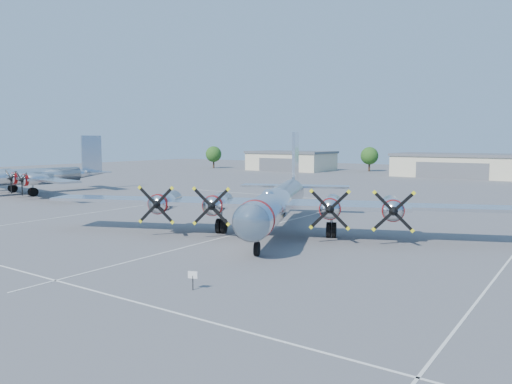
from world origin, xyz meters
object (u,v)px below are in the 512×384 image
Objects in this scene: tree_west at (369,156)px; bomber_west at (32,193)px; hangar_center at (459,165)px; hangar_west at (291,161)px; info_placard at (193,277)px; main_bomber_b29 at (278,232)px; tree_far_west at (214,154)px.

tree_west is 87.67m from bomber_west.
hangar_center is at bearing -17.82° from tree_west.
hangar_west reaches higher than bomber_west.
hangar_west is at bearing 97.70° from info_placard.
main_bomber_b29 reaches higher than bomber_west.
info_placard is (5.68, -18.23, 0.77)m from main_bomber_b29.
hangar_center is at bearing 68.74° from main_bomber_b29.
info_placard is (8.20, -100.63, -1.94)m from hangar_center.
hangar_west and hangar_center have the same top height.
hangar_west is 21.61m from tree_west.
main_bomber_b29 is 38.79× the size of info_placard.
tree_far_west reaches higher than bomber_west.
bomber_west is (-47.64, -76.56, -2.71)m from hangar_center.
main_bomber_b29 is (47.51, -82.40, -2.71)m from hangar_west.
hangar_west is 76.65m from bomber_west.
tree_west is at bearing 21.89° from hangar_west.
tree_far_west reaches higher than main_bomber_b29.
tree_west is 6.05× the size of info_placard.
hangar_center reaches higher than main_bomber_b29.
tree_west reaches higher than hangar_center.
hangar_west is 0.53× the size of main_bomber_b29.
tree_far_west is at bearing -165.07° from tree_west.
info_placard is (53.20, -100.63, -1.94)m from hangar_west.
hangar_center is 0.81× the size of bomber_west.
bomber_west is (-2.64, -76.56, -2.71)m from hangar_west.
info_placard is at bearing -51.03° from tree_far_west.
info_placard is at bearing -62.14° from hangar_west.
hangar_center is at bearing 74.49° from info_placard.
hangar_west is 45.00m from hangar_center.
info_placard is at bearing -73.01° from tree_west.
tree_far_west and tree_west have the same top height.
hangar_center is 26.06× the size of info_placard.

